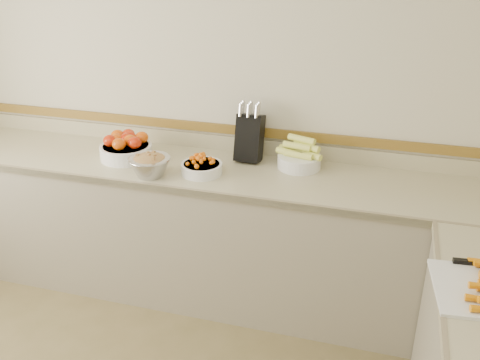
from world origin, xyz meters
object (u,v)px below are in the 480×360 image
(cherry_tomato_bowl, at_px, (202,166))
(rhubarb_bowl, at_px, (150,164))
(knife_block, at_px, (250,136))
(tomato_bowl, at_px, (126,147))
(corn_bowl, at_px, (299,158))

(cherry_tomato_bowl, relative_size, rhubarb_bowl, 0.99)
(cherry_tomato_bowl, height_order, rhubarb_bowl, rhubarb_bowl)
(knife_block, bearing_deg, tomato_bowl, -165.80)
(tomato_bowl, bearing_deg, cherry_tomato_bowl, -10.21)
(tomato_bowl, relative_size, cherry_tomato_bowl, 1.33)
(corn_bowl, height_order, rhubarb_bowl, corn_bowl)
(corn_bowl, bearing_deg, rhubarb_bowl, -155.79)
(cherry_tomato_bowl, bearing_deg, tomato_bowl, 169.79)
(knife_block, height_order, rhubarb_bowl, knife_block)
(knife_block, bearing_deg, corn_bowl, -6.53)
(knife_block, xyz_separation_m, corn_bowl, (0.33, -0.04, -0.09))
(knife_block, xyz_separation_m, rhubarb_bowl, (-0.50, -0.41, -0.08))
(corn_bowl, distance_m, rhubarb_bowl, 0.90)
(corn_bowl, bearing_deg, knife_block, 173.47)
(cherry_tomato_bowl, distance_m, corn_bowl, 0.60)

